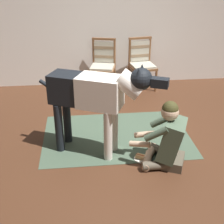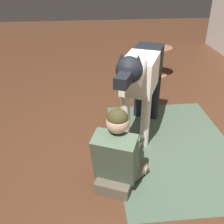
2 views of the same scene
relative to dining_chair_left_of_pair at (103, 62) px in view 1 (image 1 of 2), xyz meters
The scene contains 8 objects.
ground_plane 2.35m from the dining_chair_left_of_pair, 83.39° to the right, with size 15.90×15.90×0.00m, color #462818.
back_wall 0.88m from the dining_chair_left_of_pair, 54.49° to the left, with size 9.19×0.10×2.60m, color silver.
area_rug 1.96m from the dining_chair_left_of_pair, 88.83° to the right, with size 2.10×1.43×0.01m, color #3F5240.
dining_chair_left_of_pair is the anchor object (origin of this frame).
dining_chair_right_of_pair 0.75m from the dining_chair_left_of_pair, ahead, with size 0.52×0.52×0.98m.
person_sitting_on_floor 2.70m from the dining_chair_left_of_pair, 77.84° to the right, with size 0.74×0.62×0.85m.
large_dog 2.30m from the dining_chair_left_of_pair, 96.83° to the right, with size 1.54×0.79×1.24m.
hot_dog_on_plate 2.59m from the dining_chair_left_of_pair, 83.28° to the right, with size 0.21×0.21×0.06m.
Camera 1 is at (-0.70, -3.49, 2.30)m, focal length 49.61 mm.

